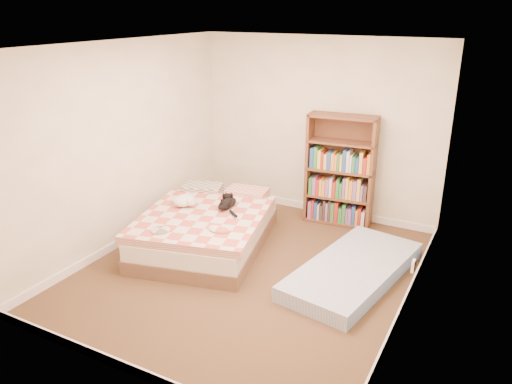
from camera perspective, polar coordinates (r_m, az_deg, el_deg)
The scene contains 6 objects.
room at distance 5.34m, azimuth -0.74°, elevation 2.42°, with size 3.51×4.01×2.51m.
bed at distance 6.33m, azimuth -5.48°, elevation -4.00°, with size 1.80×2.23×0.53m.
bookshelf at distance 6.95m, azimuth 9.55°, elevation 0.91°, with size 0.94×0.39×1.52m.
floor_mattress at distance 5.74m, azimuth 11.04°, elevation -8.79°, with size 0.86×1.91×0.17m, color #6986B0.
black_cat at distance 6.27m, azimuth -3.16°, elevation -1.26°, with size 0.30×0.61×0.14m.
white_dog at distance 6.37m, azimuth -8.27°, elevation -1.00°, with size 0.37×0.38×0.14m.
Camera 1 is at (2.44, -4.45, 2.86)m, focal length 35.00 mm.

